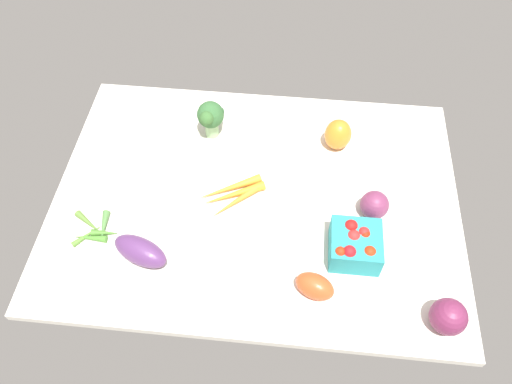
% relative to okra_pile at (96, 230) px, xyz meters
% --- Properties ---
extents(tablecloth, '(1.04, 0.76, 0.02)m').
position_rel_okra_pile_xyz_m(tablecloth, '(0.38, 0.15, -0.02)').
color(tablecloth, silver).
rests_on(tablecloth, ground).
extents(okra_pile, '(0.13, 0.11, 0.02)m').
position_rel_okra_pile_xyz_m(okra_pile, '(0.00, 0.00, 0.00)').
color(okra_pile, '#498630').
rests_on(okra_pile, tablecloth).
extents(broccoli_head, '(0.07, 0.10, 0.11)m').
position_rel_okra_pile_xyz_m(broccoli_head, '(0.23, 0.35, 0.06)').
color(broccoli_head, '#94BE83').
rests_on(broccoli_head, tablecloth).
extents(bell_pepper_orange, '(0.09, 0.09, 0.09)m').
position_rel_okra_pile_xyz_m(bell_pepper_orange, '(0.58, 0.35, 0.04)').
color(bell_pepper_orange, orange).
rests_on(bell_pepper_orange, tablecloth).
extents(roma_tomato, '(0.10, 0.09, 0.06)m').
position_rel_okra_pile_xyz_m(roma_tomato, '(0.54, -0.10, 0.02)').
color(roma_tomato, '#E44B23').
rests_on(roma_tomato, tablecloth).
extents(berry_basket, '(0.12, 0.12, 0.08)m').
position_rel_okra_pile_xyz_m(berry_basket, '(0.63, 0.01, 0.03)').
color(berry_basket, teal).
rests_on(berry_basket, tablecloth).
extents(red_onion_center, '(0.08, 0.08, 0.08)m').
position_rel_okra_pile_xyz_m(red_onion_center, '(0.82, -0.15, 0.03)').
color(red_onion_center, '#6E2649').
rests_on(red_onion_center, tablecloth).
extents(eggplant, '(0.15, 0.11, 0.06)m').
position_rel_okra_pile_xyz_m(eggplant, '(0.13, -0.06, 0.02)').
color(eggplant, '#593267').
rests_on(eggplant, tablecloth).
extents(red_onion_near_basket, '(0.07, 0.07, 0.07)m').
position_rel_okra_pile_xyz_m(red_onion_near_basket, '(0.68, 0.13, 0.03)').
color(red_onion_near_basket, '#753153').
rests_on(red_onion_near_basket, tablecloth).
extents(carrot_bunch, '(0.18, 0.15, 0.02)m').
position_rel_okra_pile_xyz_m(carrot_bunch, '(0.32, 0.14, 0.00)').
color(carrot_bunch, orange).
rests_on(carrot_bunch, tablecloth).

